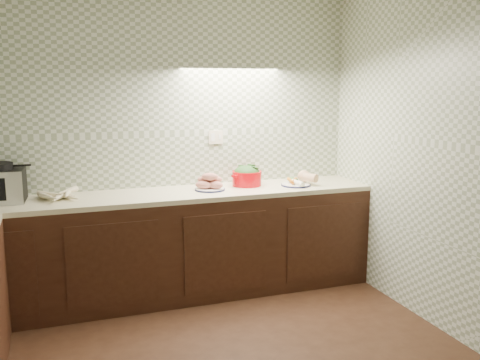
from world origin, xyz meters
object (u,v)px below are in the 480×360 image
object	(u,v)px
parsnip_pile	(55,197)
sweet_potato_plate	(210,184)
onion_bowl	(211,183)
dutch_oven	(247,176)
veg_plate	(299,180)

from	to	relation	value
parsnip_pile	sweet_potato_plate	bearing A→B (deg)	-0.19
sweet_potato_plate	onion_bowl	bearing A→B (deg)	69.35
dutch_oven	sweet_potato_plate	bearing A→B (deg)	168.62
onion_bowl	dutch_oven	xyz separation A→B (m)	(0.32, -0.03, 0.05)
sweet_potato_plate	parsnip_pile	bearing A→B (deg)	179.81
veg_plate	dutch_oven	bearing A→B (deg)	165.46
onion_bowl	sweet_potato_plate	bearing A→B (deg)	-110.65
onion_bowl	veg_plate	distance (m)	0.80
onion_bowl	veg_plate	world-z (taller)	veg_plate
parsnip_pile	veg_plate	distance (m)	2.08
onion_bowl	dutch_oven	bearing A→B (deg)	-5.69
sweet_potato_plate	veg_plate	world-z (taller)	sweet_potato_plate
parsnip_pile	dutch_oven	world-z (taller)	dutch_oven
dutch_oven	veg_plate	xyz separation A→B (m)	(0.46, -0.12, -0.04)
dutch_oven	veg_plate	size ratio (longest dim) A/B	1.02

